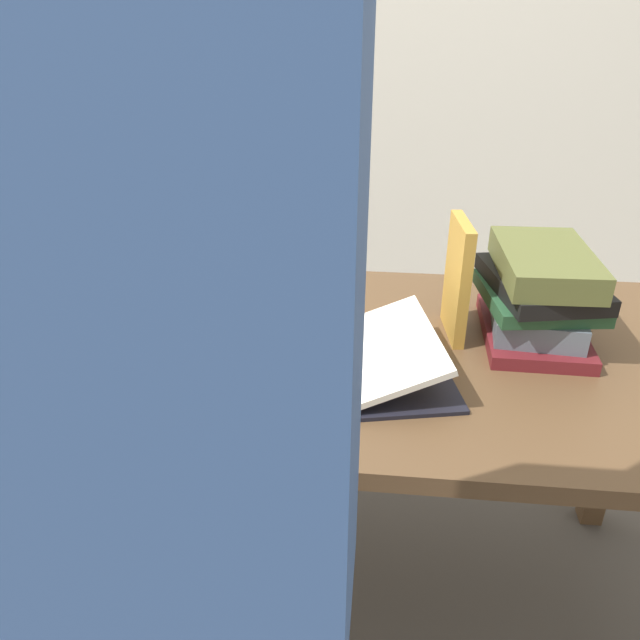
{
  "coord_description": "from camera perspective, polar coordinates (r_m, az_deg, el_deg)",
  "views": [
    {
      "loc": [
        0.1,
        -1.1,
        1.38
      ],
      "look_at": [
        -0.01,
        -0.05,
        0.82
      ],
      "focal_mm": 35.0,
      "sensor_mm": 36.0,
      "label": 1
    }
  ],
  "objects": [
    {
      "name": "ground_plane",
      "position": [
        1.77,
        0.69,
        -23.44
      ],
      "size": [
        12.0,
        12.0,
        0.0
      ],
      "primitive_type": "plane",
      "color": "#47423D"
    },
    {
      "name": "wall_back",
      "position": [
        2.94,
        4.6,
        26.14
      ],
      "size": [
        8.0,
        0.06,
        2.6
      ],
      "color": "silver",
      "rests_on": "ground_plane"
    },
    {
      "name": "reading_desk",
      "position": [
        1.33,
        0.84,
        -5.49
      ],
      "size": [
        1.59,
        0.77,
        0.74
      ],
      "color": "brown",
      "rests_on": "ground_plane"
    },
    {
      "name": "open_book",
      "position": [
        1.16,
        -0.86,
        -4.04
      ],
      "size": [
        0.57,
        0.41,
        0.09
      ],
      "rotation": [
        0.0,
        0.0,
        0.21
      ],
      "color": "black",
      "rests_on": "reading_desk"
    },
    {
      "name": "book_stack_tall",
      "position": [
        1.33,
        19.39,
        2.14
      ],
      "size": [
        0.24,
        0.29,
        0.19
      ],
      "color": "maroon",
      "rests_on": "reading_desk"
    },
    {
      "name": "book_standing_upright",
      "position": [
        1.3,
        12.45,
        3.65
      ],
      "size": [
        0.04,
        0.15,
        0.25
      ],
      "rotation": [
        0.0,
        0.0,
        0.11
      ],
      "color": "#BC8933",
      "rests_on": "reading_desk"
    },
    {
      "name": "reading_lamp",
      "position": [
        1.47,
        -18.3,
        11.77
      ],
      "size": [
        0.15,
        0.15,
        0.38
      ],
      "color": "#ADADB2",
      "rests_on": "reading_desk"
    },
    {
      "name": "coffee_mug",
      "position": [
        1.21,
        -14.67,
        -2.74
      ],
      "size": [
        0.11,
        0.08,
        0.09
      ],
      "rotation": [
        0.0,
        0.0,
        3.43
      ],
      "color": "#28282D",
      "rests_on": "reading_desk"
    },
    {
      "name": "pencil",
      "position": [
        1.02,
        -4.98,
        -11.06
      ],
      "size": [
        0.07,
        0.17,
        0.01
      ],
      "rotation": [
        0.0,
        0.0,
        -0.34
      ],
      "color": "gold",
      "rests_on": "reading_desk"
    },
    {
      "name": "person_reader",
      "position": [
        0.64,
        -14.95,
        -22.53
      ],
      "size": [
        0.36,
        0.21,
        1.82
      ],
      "rotation": [
        0.0,
        0.0,
        3.14
      ],
      "color": "#2D3342",
      "rests_on": "ground_plane"
    }
  ]
}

